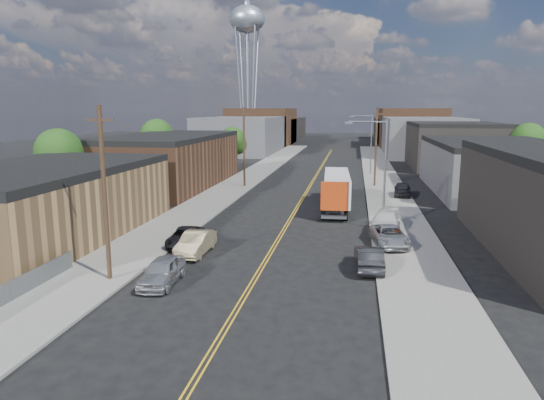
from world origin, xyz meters
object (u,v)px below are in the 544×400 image
(car_left_a, at_px, (162,271))
(car_left_b, at_px, (196,243))
(car_right_oncoming, at_px, (369,258))
(car_left_c, at_px, (186,237))
(car_right_lot_c, at_px, (402,189))
(car_right_lot_b, at_px, (386,221))
(water_tower, at_px, (247,25))
(car_right_lot_a, at_px, (389,236))
(semi_truck, at_px, (337,187))

(car_left_a, height_order, car_left_b, car_left_b)
(car_left_a, height_order, car_right_oncoming, car_left_a)
(car_left_c, relative_size, car_right_lot_c, 1.04)
(car_left_b, bearing_deg, car_right_lot_b, 32.43)
(water_tower, distance_m, car_right_lot_b, 95.80)
(car_right_lot_a, bearing_deg, semi_truck, 98.91)
(water_tower, distance_m, car_left_a, 105.75)
(water_tower, bearing_deg, car_right_oncoming, -73.32)
(car_left_b, relative_size, car_left_c, 1.01)
(car_right_lot_b, bearing_deg, car_right_lot_a, -81.27)
(car_right_lot_a, relative_size, car_right_lot_c, 1.11)
(car_left_c, xyz_separation_m, car_right_oncoming, (13.00, -3.25, 0.09))
(semi_truck, xyz_separation_m, car_left_a, (-8.93, -23.74, -1.31))
(car_right_lot_c, bearing_deg, car_right_lot_b, -94.94)
(car_left_c, height_order, car_right_lot_a, car_right_lot_a)
(water_tower, height_order, car_right_lot_b, water_tower)
(car_left_a, xyz_separation_m, car_left_b, (0.00, 5.94, 0.02))
(car_left_c, relative_size, car_right_lot_b, 0.87)
(semi_truck, distance_m, car_left_a, 25.40)
(water_tower, xyz_separation_m, semi_truck, (25.93, -76.26, -28.59))
(car_left_b, relative_size, car_right_oncoming, 1.04)
(car_right_oncoming, relative_size, car_right_lot_a, 0.91)
(water_tower, relative_size, car_right_oncoming, 8.20)
(car_right_oncoming, height_order, car_right_lot_c, car_right_lot_c)
(car_right_lot_c, bearing_deg, car_right_lot_a, -93.06)
(car_left_a, bearing_deg, car_left_c, 97.37)
(water_tower, bearing_deg, car_left_b, -79.76)
(car_left_b, xyz_separation_m, car_right_lot_a, (13.20, 3.96, 0.06))
(car_right_lot_c, bearing_deg, car_right_oncoming, -94.95)
(car_left_c, distance_m, car_right_lot_c, 28.81)
(water_tower, xyz_separation_m, car_right_lot_c, (33.00, -69.22, -29.74))
(car_right_lot_a, distance_m, car_right_lot_c, 21.07)
(semi_truck, height_order, car_right_oncoming, semi_truck)
(car_right_oncoming, height_order, car_right_lot_a, car_right_lot_a)
(car_left_a, relative_size, car_right_oncoming, 0.98)
(car_left_a, distance_m, car_right_lot_a, 16.50)
(car_left_b, xyz_separation_m, car_right_lot_b, (13.20, 8.14, 0.15))
(car_right_oncoming, distance_m, car_right_lot_c, 26.58)
(car_right_lot_b, bearing_deg, semi_truck, 122.56)
(car_right_lot_c, bearing_deg, water_tower, 120.07)
(car_right_lot_a, height_order, car_right_lot_c, car_right_lot_c)
(semi_truck, bearing_deg, car_right_lot_b, -69.01)
(water_tower, relative_size, car_left_a, 8.33)
(car_left_a, relative_size, car_right_lot_c, 0.99)
(car_left_c, xyz_separation_m, car_right_lot_c, (17.40, 22.96, 0.26))
(car_right_lot_a, bearing_deg, car_right_lot_b, 81.77)
(car_left_c, height_order, car_right_oncoming, car_right_oncoming)
(car_right_oncoming, height_order, car_right_lot_b, car_right_lot_b)
(semi_truck, distance_m, car_right_oncoming, 19.40)
(car_left_a, bearing_deg, car_right_lot_c, 59.76)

